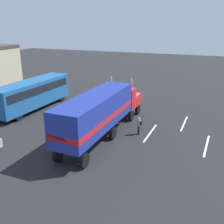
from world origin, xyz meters
TOP-DOWN VIEW (x-y plane):
  - ground_plane at (0.00, 0.00)m, footprint 120.00×120.00m
  - lane_stripe_near at (-4.35, -3.50)m, footprint 4.40×0.28m
  - lane_stripe_mid at (-0.66, -6.13)m, footprint 4.40×0.23m
  - lane_stripe_far at (-5.19, -8.53)m, footprint 4.40×0.34m
  - semi_truck at (-6.69, 0.40)m, footprint 14.22×2.94m
  - person_bystander at (-5.00, -2.56)m, footprint 0.36×0.47m
  - parked_bus at (-2.54, 11.08)m, footprint 11.10×3.03m

SIDE VIEW (x-z plane):
  - ground_plane at x=0.00m, z-range 0.00..0.00m
  - lane_stripe_near at x=-4.35m, z-range 0.00..0.01m
  - lane_stripe_mid at x=-0.66m, z-range 0.00..0.01m
  - lane_stripe_far at x=-5.19m, z-range 0.00..0.01m
  - person_bystander at x=-5.00m, z-range 0.08..1.71m
  - parked_bus at x=-2.54m, z-range 0.37..3.77m
  - semi_truck at x=-6.69m, z-range 0.27..4.77m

